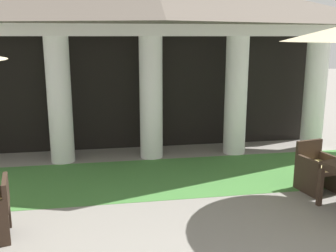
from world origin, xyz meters
name	(u,v)px	position (x,y,z in m)	size (l,w,h in m)	color
background_pavilion	(150,16)	(0.00, 8.44, 3.05)	(8.89, 2.89, 4.03)	white
lawn_strip	(160,177)	(0.00, 7.04, 0.00)	(10.69, 2.18, 0.01)	#47843D
patio_chair_mid_left_north	(317,169)	(2.58, 5.95, 0.39)	(0.65, 0.68, 0.85)	#38281E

